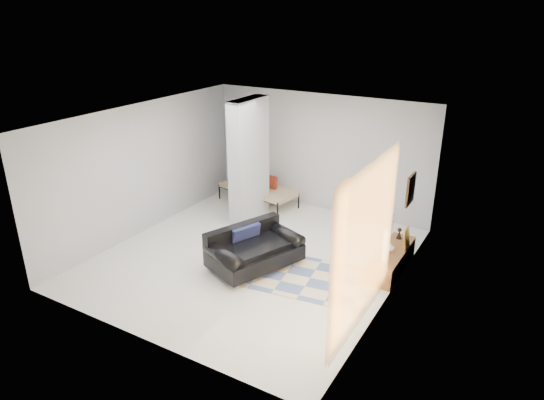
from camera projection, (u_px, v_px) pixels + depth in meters
The scene contains 17 objects.
floor at pixel (253, 257), 9.64m from camera, with size 6.00×6.00×0.00m, color white.
ceiling at pixel (251, 117), 8.60m from camera, with size 6.00×6.00×0.00m, color white.
wall_back at pixel (320, 153), 11.53m from camera, with size 6.00×6.00×0.00m, color #BCBDC0.
wall_front at pixel (137, 257), 6.71m from camera, with size 6.00×6.00×0.00m, color #BCBDC0.
wall_left at pixel (144, 168), 10.41m from camera, with size 6.00×6.00×0.00m, color #BCBDC0.
wall_right at pixel (396, 221), 7.84m from camera, with size 6.00×6.00×0.00m, color #BCBDC0.
partition_column at pixel (249, 161), 10.92m from camera, with size 0.35×1.20×2.80m, color #B5BBBD.
hallway_door at pixel (245, 156), 12.62m from camera, with size 0.85×0.06×2.04m, color silver.
curtain at pixel (367, 245), 6.94m from camera, with size 2.55×2.55×0.00m, color gold.
wall_art at pixel (411, 190), 8.48m from camera, with size 0.04×0.45×0.55m, color #3B2210.
media_console at pixel (392, 259), 9.12m from camera, with size 0.45×1.58×0.80m.
loveseat at pixel (253, 249), 9.19m from camera, with size 1.55×1.95×0.76m.
daybed at pixel (258, 188), 12.14m from camera, with size 2.10×1.18×0.77m.
area_rug at pixel (310, 278), 8.87m from camera, with size 2.26×1.51×0.01m, color beige.
cylinder_lamp at pixel (385, 246), 8.57m from camera, with size 0.10×0.10×0.57m, color white.
bronze_figurine at pixel (399, 233), 9.46m from camera, with size 0.11×0.11×0.22m, color black, non-canonical shape.
vase at pixel (390, 247), 8.98m from camera, with size 0.17×0.17×0.18m, color white.
Camera 1 is at (4.61, -7.19, 4.63)m, focal length 32.00 mm.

